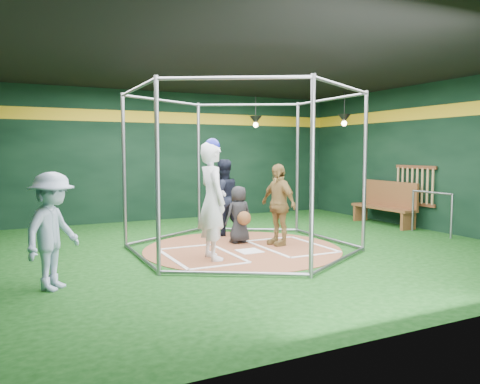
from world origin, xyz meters
name	(u,v)px	position (x,y,z in m)	size (l,w,h in m)	color
room_shell	(242,158)	(0.00, 0.01, 1.75)	(10.10, 9.10, 3.53)	#0C370C
clay_disc	(242,249)	(0.00, 0.00, 0.01)	(3.80, 3.80, 0.01)	brown
home_plate	(249,251)	(0.00, -0.30, 0.02)	(0.43, 0.43, 0.01)	white
batter_box_left	(201,256)	(-0.95, -0.25, 0.02)	(1.17, 1.77, 0.01)	white
batter_box_right	(291,246)	(0.95, -0.25, 0.02)	(1.17, 1.77, 0.01)	white
batting_cage	(242,172)	(0.00, 0.00, 1.50)	(4.05, 4.67, 3.00)	gray
bat_rack	(415,185)	(4.93, 0.40, 1.05)	(0.07, 1.25, 0.98)	brown
pendant_lamp_near	(256,120)	(2.20, 3.60, 2.74)	(0.34, 0.34, 0.90)	black
pendant_lamp_far	(344,119)	(4.00, 2.00, 2.74)	(0.34, 0.34, 0.90)	black
batter_figure	(212,200)	(-0.85, -0.55, 1.05)	(0.51, 0.75, 2.09)	silver
visitor_leopard	(278,204)	(0.82, 0.03, 0.82)	(0.95, 0.40, 1.62)	tan
catcher_figure	(239,215)	(0.19, 0.53, 0.59)	(0.60, 0.60, 1.17)	black
umpire	(223,197)	(0.26, 1.52, 0.86)	(0.82, 0.64, 1.69)	black
bystander_blue	(53,231)	(-3.48, -1.22, 0.80)	(1.04, 0.60, 1.61)	#9EB2D1
dugout_bench	(386,203)	(4.64, 1.07, 0.57)	(0.45, 1.92, 1.12)	brown
steel_railing	(432,206)	(4.55, -0.46, 0.66)	(0.05, 1.14, 0.98)	gray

